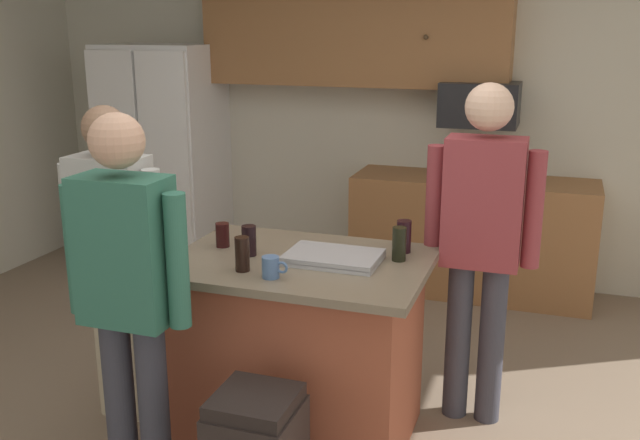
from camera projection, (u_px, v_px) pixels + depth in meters
name	position (u px, v px, depth m)	size (l,w,h in m)	color
back_wall	(407.00, 116.00, 5.71)	(6.40, 0.10, 2.60)	beige
cabinet_run_upper	(353.00, 36.00, 5.49)	(2.40, 0.38, 0.75)	#936038
cabinet_run_lower	(472.00, 236.00, 5.46)	(1.80, 0.63, 0.90)	#936038
refrigerator	(164.00, 156.00, 6.05)	(0.91, 0.76, 1.86)	white
microwave_over_range	(480.00, 104.00, 5.21)	(0.56, 0.40, 0.32)	black
kitchen_island	(300.00, 347.00, 3.53)	(1.23, 0.88, 0.93)	#9E4C33
person_guest_left	(128.00, 286.00, 2.94)	(0.57, 0.22, 1.69)	#383842
person_host_foreground	(114.00, 245.00, 3.58)	(0.57, 0.22, 1.65)	tan
person_elder_center	(481.00, 232.00, 3.53)	(0.57, 0.23, 1.76)	#383842
glass_pilsner	(223.00, 235.00, 3.58)	(0.07, 0.07, 0.12)	black
tumbler_amber	(249.00, 241.00, 3.45)	(0.07, 0.07, 0.15)	black
glass_stout_tall	(404.00, 236.00, 3.49)	(0.07, 0.07, 0.16)	black
glass_dark_ale	(399.00, 244.00, 3.37)	(0.07, 0.07, 0.16)	black
mug_blue_stoneware	(271.00, 267.00, 3.15)	(0.12, 0.08, 0.10)	#4C6B99
glass_short_whisky	(242.00, 254.00, 3.23)	(0.07, 0.07, 0.16)	black
serving_tray	(333.00, 257.00, 3.37)	(0.44, 0.30, 0.04)	#B7B7BC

